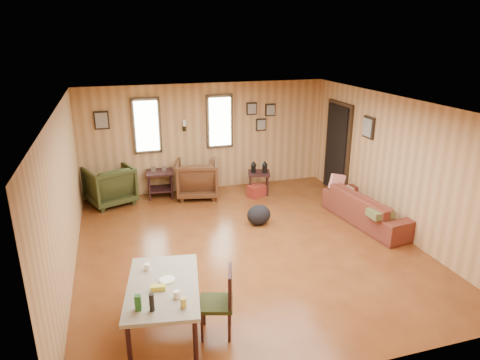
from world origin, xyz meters
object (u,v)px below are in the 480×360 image
object	(u,v)px
sofa	(371,203)
dining_table	(163,290)
recliner_brown	(198,177)
end_table	(160,179)
recliner_green	(110,183)
side_table	(259,171)

from	to	relation	value
sofa	dining_table	bearing A→B (deg)	110.08
recliner_brown	end_table	xyz separation A→B (m)	(-0.80, 0.19, -0.05)
sofa	end_table	size ratio (longest dim) A/B	2.81
recliner_green	dining_table	xyz separation A→B (m)	(0.55, -4.53, 0.18)
end_table	recliner_green	bearing A→B (deg)	-175.51
side_table	recliner_green	bearing A→B (deg)	174.03
end_table	side_table	distance (m)	2.18
end_table	dining_table	size ratio (longest dim) A/B	0.49
sofa	dining_table	distance (m)	4.64
recliner_green	side_table	xyz separation A→B (m)	(3.18, -0.33, 0.07)
recliner_brown	side_table	size ratio (longest dim) A/B	1.19
recliner_green	recliner_brown	bearing A→B (deg)	155.16
recliner_brown	dining_table	xyz separation A→B (m)	(-1.29, -4.42, 0.18)
sofa	recliner_brown	xyz separation A→B (m)	(-2.83, 2.32, 0.06)
recliner_green	dining_table	bearing A→B (deg)	75.46
recliner_brown	side_table	xyz separation A→B (m)	(1.34, -0.22, 0.07)
recliner_green	end_table	distance (m)	1.05
recliner_brown	side_table	world-z (taller)	recliner_brown
end_table	side_table	xyz separation A→B (m)	(2.14, -0.42, 0.11)
sofa	recliner_brown	size ratio (longest dim) A/B	2.24
sofa	recliner_brown	world-z (taller)	recliner_brown
side_table	dining_table	xyz separation A→B (m)	(-2.63, -4.20, 0.11)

